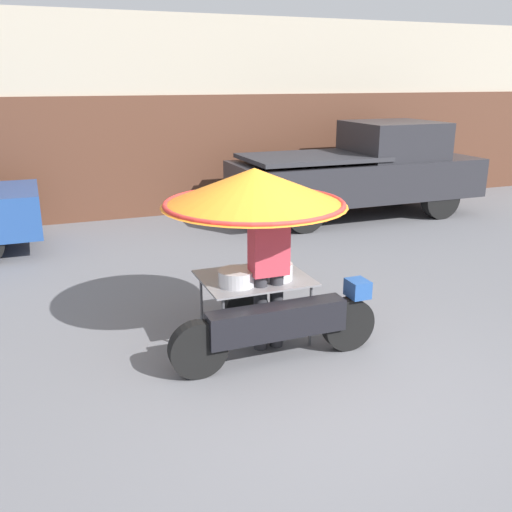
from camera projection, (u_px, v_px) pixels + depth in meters
name	position (u px, v px, depth m)	size (l,w,h in m)	color
ground_plane	(322.00, 384.00, 5.29)	(36.00, 36.00, 0.00)	slate
shopfront_building	(143.00, 116.00, 12.12)	(28.00, 2.06, 3.93)	#B2A893
vendor_motorcycle_cart	(257.00, 209.00, 5.78)	(2.17, 1.91, 1.86)	black
vendor_person	(269.00, 264.00, 5.76)	(0.38, 0.22, 1.65)	#2D2D33
pickup_truck	(362.00, 171.00, 11.48)	(5.06, 1.77, 1.89)	black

